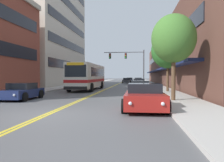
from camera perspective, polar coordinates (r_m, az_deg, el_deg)
The scene contains 20 objects.
ground_plane at distance 46.65m, azimuth 1.47°, elevation -0.85°, with size 240.00×240.00×0.00m, color #565659.
sidewalk_left at distance 47.76m, azimuth -6.91°, elevation -0.72°, with size 2.96×106.00×0.14m.
sidewalk_right at distance 46.57m, azimuth 10.06°, elevation -0.78°, with size 2.96×106.00×0.14m.
centre_line at distance 46.65m, azimuth 1.47°, elevation -0.84°, with size 0.34×106.00×0.01m.
office_tower_left at distance 47.22m, azimuth -18.17°, elevation 17.95°, with size 12.08×23.48×30.65m.
storefront_row_right at distance 47.37m, azimuth 17.02°, elevation 5.23°, with size 9.10×68.00×10.10m.
city_bus at distance 28.02m, azimuth -6.24°, elevation 1.40°, with size 2.83×11.64×3.17m.
car_navy_parked_left_near at distance 17.50m, azimuth -22.57°, elevation -2.59°, with size 2.10×4.15×1.24m.
car_white_parked_left_mid at distance 41.26m, azimuth -5.22°, elevation -0.33°, with size 2.19×4.75×1.20m.
car_red_parked_right_foreground at distance 11.40m, azimuth 8.50°, elevation -4.24°, with size 2.20×4.26×1.35m.
car_beige_parked_right_mid at distance 19.96m, azimuth 7.32°, elevation -1.93°, with size 2.08×4.19×1.31m.
car_charcoal_parked_right_far at distance 34.70m, azimuth 7.10°, elevation -0.57°, with size 2.18×4.32×1.34m.
car_silver_parked_right_end at distance 48.32m, azimuth 6.88°, elevation -0.01°, with size 2.04×4.68×1.39m.
car_slate_blue_moving_lead at distance 60.58m, azimuth 4.60°, elevation 0.22°, with size 2.05×4.39×1.34m.
car_dark_grey_moving_second at distance 54.27m, azimuth 3.85°, elevation 0.09°, with size 2.21×4.50×1.29m.
traffic_signal_mast at distance 36.50m, azimuth 4.59°, elevation 5.39°, with size 6.69×0.38×6.06m.
street_lamp_left_near at distance 16.70m, azimuth -26.61°, elevation 11.58°, with size 2.71×0.28×7.91m.
street_tree_right_near at distance 15.20m, azimuth 15.80°, elevation 10.58°, with size 2.92×2.92×5.68m.
street_tree_right_mid at distance 23.79m, azimuth 14.36°, elevation 7.72°, with size 3.43×3.43×6.17m.
fire_hydrant at distance 20.51m, azimuth 11.80°, elevation -2.07°, with size 0.32×0.24×0.80m.
Camera 1 is at (4.02, -9.45, 1.73)m, focal length 35.00 mm.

